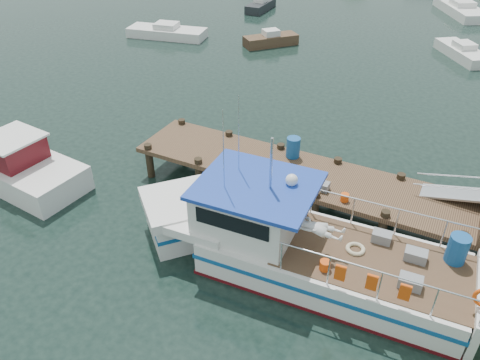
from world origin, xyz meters
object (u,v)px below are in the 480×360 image
at_px(dock, 458,192).
at_px(moored_e, 261,5).
at_px(moored_a, 167,32).
at_px(moored_d, 461,9).
at_px(work_boat, 6,161).
at_px(lobster_boat, 291,243).
at_px(moored_rowboat, 271,40).
at_px(moored_b, 463,52).

height_order(dock, moored_e, dock).
xyz_separation_m(moored_a, moored_d, (19.94, 18.08, 0.03)).
distance_m(work_boat, moored_e, 30.75).
height_order(lobster_boat, moored_rowboat, lobster_boat).
bearing_deg(work_boat, dock, 18.40).
bearing_deg(dock, moored_e, 126.76).
relative_size(dock, moored_rowboat, 4.17).
height_order(lobster_boat, moored_b, lobster_boat).
bearing_deg(dock, moored_rowboat, 130.04).
relative_size(work_boat, moored_rowboat, 2.18).
relative_size(lobster_boat, moored_b, 2.40).
height_order(moored_rowboat, moored_b, moored_rowboat).
bearing_deg(moored_e, moored_b, -28.18).
relative_size(dock, moored_d, 2.24).
height_order(moored_b, moored_e, moored_e).
height_order(lobster_boat, moored_e, lobster_boat).
relative_size(dock, lobster_boat, 1.38).
relative_size(lobster_boat, moored_e, 2.81).
bearing_deg(lobster_boat, work_boat, 178.68).
bearing_deg(moored_d, moored_a, -137.05).
bearing_deg(moored_rowboat, work_boat, -116.46).
xyz_separation_m(work_boat, moored_b, (16.10, 25.40, -0.31)).
height_order(work_boat, moored_a, work_boat).
bearing_deg(lobster_boat, moored_b, 80.08).
height_order(moored_a, moored_e, moored_e).
xyz_separation_m(lobster_boat, moored_e, (-15.33, 30.25, -0.60)).
xyz_separation_m(moored_a, moored_b, (21.33, 5.68, -0.01)).
bearing_deg(moored_a, moored_d, 50.50).
xyz_separation_m(moored_rowboat, moored_a, (-8.13, -1.93, -0.02)).
xyz_separation_m(work_boat, moored_rowboat, (2.90, 21.66, -0.28)).
bearing_deg(moored_rowboat, dock, -68.80).
bearing_deg(work_boat, lobster_boat, 7.15).
bearing_deg(dock, work_boat, -166.91).
height_order(work_boat, moored_e, work_boat).
relative_size(work_boat, moored_b, 1.74).
relative_size(moored_a, moored_d, 0.87).
xyz_separation_m(moored_b, moored_d, (-1.39, 12.40, 0.04)).
distance_m(lobster_boat, moored_rowboat, 23.58).
height_order(dock, moored_a, dock).
bearing_deg(work_boat, moored_b, 62.94).
relative_size(lobster_boat, moored_d, 1.62).
bearing_deg(lobster_boat, dock, 36.06).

